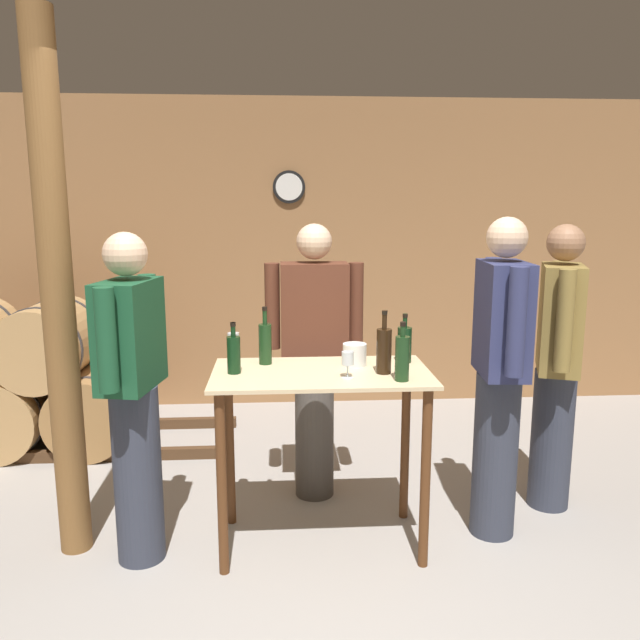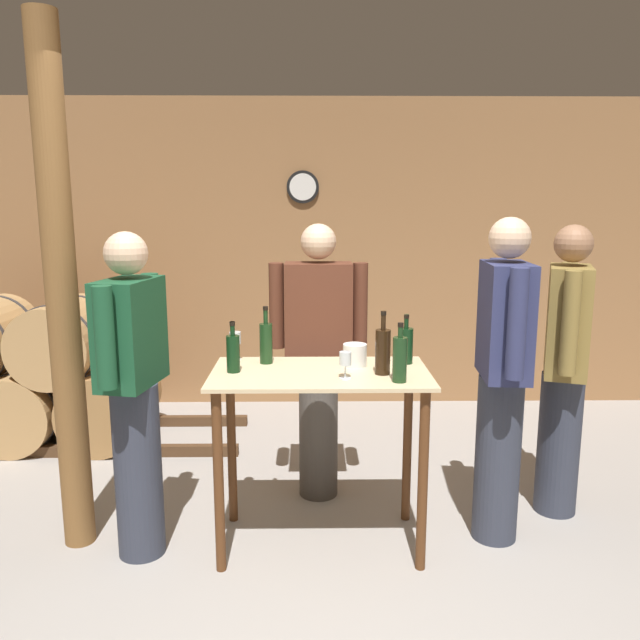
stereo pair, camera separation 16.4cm
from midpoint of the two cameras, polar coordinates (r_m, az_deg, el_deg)
ground_plane at (r=3.13m, az=1.50°, el=-24.63°), size 14.00×14.00×0.00m
back_wall at (r=5.57m, az=0.36°, el=5.95°), size 8.40×0.08×2.70m
barrel_rack at (r=5.21m, az=-24.36°, el=-5.00°), size 3.25×0.78×1.11m
tasting_table at (r=3.27m, az=1.48°, el=-8.16°), size 1.12×0.62×0.96m
wooden_post at (r=3.37m, az=-21.25°, el=2.11°), size 0.16×0.16×2.70m
wine_bottle_far_left at (r=3.19m, az=-6.50°, el=-2.96°), size 0.07×0.07×0.26m
wine_bottle_left at (r=3.35m, az=-3.56°, el=-2.00°), size 0.07×0.07×0.31m
wine_bottle_center at (r=3.15m, az=7.26°, el=-2.78°), size 0.08×0.08×0.32m
wine_bottle_right at (r=3.03m, az=8.85°, el=-3.48°), size 0.07×0.07×0.29m
wine_bottle_far_right at (r=3.39m, az=9.23°, el=-2.24°), size 0.08×0.08×0.27m
wine_glass_near_left at (r=3.44m, az=-6.41°, el=-1.76°), size 0.06×0.06×0.16m
wine_glass_near_center at (r=3.06m, az=3.87°, el=-3.65°), size 0.06×0.06×0.14m
ice_bucket at (r=3.31m, az=4.63°, el=-3.22°), size 0.13×0.13×0.12m
person_host at (r=3.87m, az=22.60°, el=-3.83°), size 0.34×0.56×1.69m
person_visitor_with_scarf at (r=3.44m, az=17.65°, el=-4.79°), size 0.25×0.59×1.74m
person_visitor_bearded at (r=3.25m, az=-15.29°, el=-6.23°), size 0.29×0.58×1.68m
person_visitor_near_door at (r=3.79m, az=1.10°, el=-3.31°), size 0.59×0.24×1.69m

